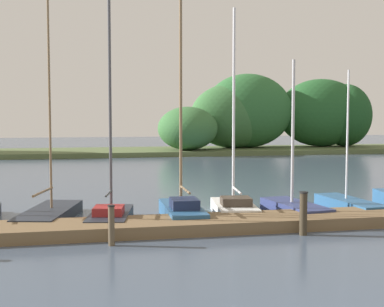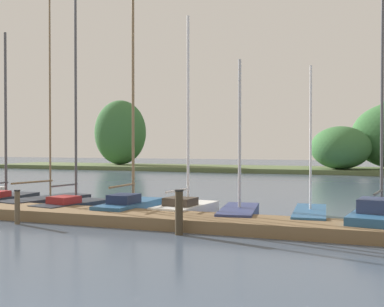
{
  "view_description": "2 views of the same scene",
  "coord_description": "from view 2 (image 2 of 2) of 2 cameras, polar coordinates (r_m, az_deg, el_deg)",
  "views": [
    {
      "loc": [
        -6.2,
        -4.61,
        3.33
      ],
      "look_at": [
        -2.62,
        12.74,
        2.07
      ],
      "focal_mm": 49.18,
      "sensor_mm": 36.0,
      "label": 1
    },
    {
      "loc": [
        4.47,
        -2.65,
        2.4
      ],
      "look_at": [
        -0.78,
        11.53,
        2.16
      ],
      "focal_mm": 43.45,
      "sensor_mm": 36.0,
      "label": 2
    }
  ],
  "objects": [
    {
      "name": "dock_pier",
      "position": [
        13.77,
        1.12,
        -8.4
      ],
      "size": [
        24.76,
        1.8,
        0.35
      ],
      "color": "brown",
      "rests_on": "ground"
    },
    {
      "name": "far_shore",
      "position": [
        44.74,
        22.32,
        1.69
      ],
      "size": [
        67.8,
        8.57,
        7.41
      ],
      "color": "#56663D",
      "rests_on": "ground"
    },
    {
      "name": "sailboat_1",
      "position": [
        20.65,
        -22.15,
        -4.85
      ],
      "size": [
        1.39,
        4.05,
        7.09
      ],
      "rotation": [
        0.0,
        0.0,
        1.65
      ],
      "color": "#232833",
      "rests_on": "ground"
    },
    {
      "name": "sailboat_2",
      "position": [
        19.37,
        -17.23,
        -5.42
      ],
      "size": [
        2.09,
        4.16,
        8.38
      ],
      "rotation": [
        0.0,
        0.0,
        1.34
      ],
      "color": "#232833",
      "rests_on": "ground"
    },
    {
      "name": "sailboat_3",
      "position": [
        17.48,
        -14.36,
        -5.73
      ],
      "size": [
        1.67,
        3.31,
        8.34
      ],
      "rotation": [
        0.0,
        0.0,
        1.39
      ],
      "color": "#232833",
      "rests_on": "ground"
    },
    {
      "name": "sailboat_4",
      "position": [
        16.45,
        -7.48,
        -6.08
      ],
      "size": [
        1.16,
        3.56,
        7.99
      ],
      "rotation": [
        0.0,
        0.0,
        1.55
      ],
      "color": "#285684",
      "rests_on": "ground"
    },
    {
      "name": "sailboat_5",
      "position": [
        16.13,
        -0.7,
        -6.42
      ],
      "size": [
        1.62,
        3.15,
        6.91
      ],
      "rotation": [
        0.0,
        0.0,
        1.45
      ],
      "color": "white",
      "rests_on": "ground"
    },
    {
      "name": "sailboat_6",
      "position": [
        15.18,
        5.81,
        -7.1
      ],
      "size": [
        1.49,
        3.38,
        5.21
      ],
      "rotation": [
        0.0,
        0.0,
        1.71
      ],
      "color": "navy",
      "rests_on": "ground"
    },
    {
      "name": "sailboat_7",
      "position": [
        15.17,
        14.31,
        -7.31
      ],
      "size": [
        1.2,
        3.61,
        4.94
      ],
      "rotation": [
        0.0,
        0.0,
        1.64
      ],
      "color": "#285684",
      "rests_on": "ground"
    },
    {
      "name": "sailboat_8",
      "position": [
        14.44,
        22.13,
        -7.13
      ],
      "size": [
        1.84,
        4.06,
        7.45
      ],
      "rotation": [
        0.0,
        0.0,
        1.42
      ],
      "color": "#285684",
      "rests_on": "ground"
    },
    {
      "name": "mooring_piling_1",
      "position": [
        15.36,
        -20.66,
        -6.14
      ],
      "size": [
        0.19,
        0.19,
        1.06
      ],
      "color": "brown",
      "rests_on": "ground"
    },
    {
      "name": "mooring_piling_2",
      "position": [
        12.66,
        -1.6,
        -7.2
      ],
      "size": [
        0.24,
        0.24,
        1.22
      ],
      "color": "#3D3323",
      "rests_on": "ground"
    }
  ]
}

